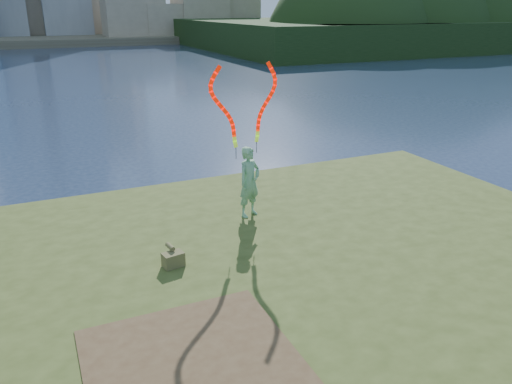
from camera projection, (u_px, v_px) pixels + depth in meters
name	position (u px, v px, depth m)	size (l,w,h in m)	color
ground	(243.00, 279.00, 11.61)	(320.00, 320.00, 0.00)	#1A2742
grassy_knoll	(289.00, 320.00, 9.53)	(20.00, 18.00, 0.80)	#344217
dirt_patch	(192.00, 360.00, 7.75)	(3.20, 3.00, 0.02)	#47331E
far_shore	(45.00, 37.00, 92.61)	(320.00, 40.00, 1.20)	#4B4637
wooded_hill	(427.00, 42.00, 85.67)	(78.00, 50.00, 63.00)	black
woman_with_ribbons	(249.00, 164.00, 12.69)	(1.99, 0.87, 4.21)	#1B762F
canvas_bag	(173.00, 259.00, 10.52)	(0.47, 0.53, 0.41)	brown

